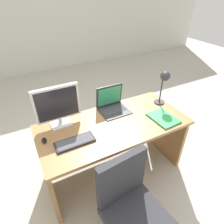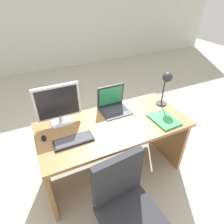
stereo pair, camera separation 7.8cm
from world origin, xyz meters
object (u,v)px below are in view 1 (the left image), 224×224
mouse (44,140)px  desk_lamp (164,81)px  office_chair (132,214)px  monitor (57,105)px  book (163,118)px  desk (111,137)px  keyboard (75,142)px  laptop (111,102)px

mouse → desk_lamp: desk_lamp is taller
desk_lamp → office_chair: desk_lamp is taller
monitor → office_chair: bearing=-74.0°
desk_lamp → book: 0.42m
mouse → office_chair: size_ratio=0.08×
desk → desk_lamp: 0.85m
desk_lamp → keyboard: bearing=-171.6°
laptop → desk_lamp: 0.63m
monitor → desk_lamp: monitor is taller
keyboard → office_chair: size_ratio=0.41×
book → office_chair: bearing=-143.4°
desk → mouse: 0.72m
laptop → mouse: 0.82m
mouse → book: size_ratio=0.23×
monitor → book: size_ratio=1.37×
office_chair → desk: bearing=74.5°
keyboard → desk_lamp: size_ratio=0.87×
keyboard → book: 0.95m
office_chair → laptop: bearing=71.6°
keyboard → desk_lamp: (1.11, 0.16, 0.29)m
desk_lamp → office_chair: (-0.88, -0.78, -0.69)m
desk → book: bearing=-24.0°
mouse → laptop: bearing=14.4°
laptop → book: 0.59m
monitor → mouse: 0.35m
monitor → mouse: size_ratio=5.84×
desk_lamp → office_chair: size_ratio=0.47×
laptop → desk_lamp: (0.56, -0.18, 0.22)m
office_chair → keyboard: bearing=110.8°
desk → laptop: (0.11, 0.21, 0.31)m
monitor → desk: bearing=-22.0°
desk → book: book is taller
book → laptop: bearing=131.7°
monitor → laptop: (0.59, 0.02, -0.15)m
monitor → keyboard: bearing=-83.6°
laptop → desk: bearing=-117.9°
mouse → book: bearing=-11.1°
monitor → mouse: (-0.20, -0.18, -0.21)m
keyboard → book: size_ratio=1.13×
desk → keyboard: keyboard is taller
office_chair → desk_lamp: bearing=41.4°
desk → desk_lamp: desk_lamp is taller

